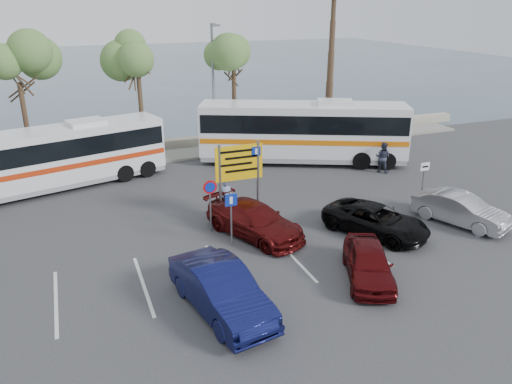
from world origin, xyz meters
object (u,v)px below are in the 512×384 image
object	(u,v)px
direction_sign	(239,169)
coach_bus_left	(59,159)
car_blue	(221,290)
pedestrian_near	(225,198)
suv_black	(376,220)
car_silver_b	(460,209)
coach_bus_right	(303,134)
car_red	(368,263)
pedestrian_far	(383,157)
street_lamp_right	(214,83)
car_maroon	(254,220)

from	to	relation	value
direction_sign	coach_bus_left	distance (m)	10.50
car_blue	pedestrian_near	xyz separation A→B (m)	(2.43, 7.05, 0.18)
direction_sign	suv_black	bearing A→B (deg)	-36.42
direction_sign	car_silver_b	distance (m)	10.03
direction_sign	pedestrian_near	xyz separation A→B (m)	(-0.57, 0.35, -1.47)
direction_sign	coach_bus_right	distance (m)	9.38
car_red	pedestrian_far	xyz separation A→B (m)	(7.50, 10.00, 0.24)
car_blue	street_lamp_right	bearing A→B (deg)	63.09
street_lamp_right	car_silver_b	xyz separation A→B (m)	(7.00, -14.41, -3.91)
car_blue	coach_bus_left	bearing A→B (deg)	97.28
coach_bus_right	car_silver_b	bearing A→B (deg)	-77.00
street_lamp_right	car_blue	distance (m)	18.14
direction_sign	car_blue	world-z (taller)	direction_sign
car_silver_b	car_blue	bearing A→B (deg)	169.57
car_red	coach_bus_right	bearing A→B (deg)	97.57
coach_bus_left	suv_black	bearing A→B (deg)	-41.36
street_lamp_right	coach_bus_right	xyz separation A→B (m)	(4.50, -3.59, -2.81)
car_blue	pedestrian_far	distance (m)	16.40
car_maroon	car_red	world-z (taller)	car_maroon
car_maroon	car_silver_b	bearing A→B (deg)	-37.39
street_lamp_right	car_silver_b	bearing A→B (deg)	-64.09
car_blue	suv_black	size ratio (longest dim) A/B	1.05
coach_bus_left	coach_bus_right	distance (m)	14.01
street_lamp_right	car_maroon	size ratio (longest dim) A/B	1.66
coach_bus_left	car_blue	xyz separation A→B (m)	(4.50, -14.00, -0.82)
car_blue	suv_black	bearing A→B (deg)	10.79
car_blue	car_red	size ratio (longest dim) A/B	1.24
coach_bus_right	pedestrian_far	xyz separation A→B (m)	(3.50, -3.43, -0.90)
car_silver_b	pedestrian_far	world-z (taller)	pedestrian_far
coach_bus_right	suv_black	xyz separation A→B (m)	(-1.60, -10.35, -1.16)
suv_black	pedestrian_far	size ratio (longest dim) A/B	2.54
car_red	car_silver_b	bearing A→B (deg)	46.02
street_lamp_right	suv_black	distance (m)	14.78
coach_bus_left	car_red	world-z (taller)	coach_bus_left
coach_bus_right	coach_bus_left	bearing A→B (deg)	177.69
direction_sign	suv_black	xyz separation A→B (m)	(4.90, -3.61, -1.80)
coach_bus_left	car_silver_b	distance (m)	20.07
coach_bus_left	car_maroon	distance (m)	11.89
coach_bus_left	pedestrian_near	bearing A→B (deg)	-45.06
car_maroon	direction_sign	bearing A→B (deg)	66.25
car_red	car_silver_b	xyz separation A→B (m)	(6.50, 2.61, 0.04)
street_lamp_right	direction_sign	distance (m)	10.73
car_silver_b	pedestrian_far	xyz separation A→B (m)	(1.00, 7.39, 0.21)
car_maroon	car_red	bearing A→B (deg)	-86.19
coach_bus_left	car_red	bearing A→B (deg)	-54.46
car_red	pedestrian_near	size ratio (longest dim) A/B	2.00
coach_bus_right	pedestrian_near	distance (m)	9.56
car_silver_b	coach_bus_right	bearing A→B (deg)	80.31
car_maroon	car_red	distance (m)	5.43
street_lamp_right	car_silver_b	world-z (taller)	street_lamp_right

